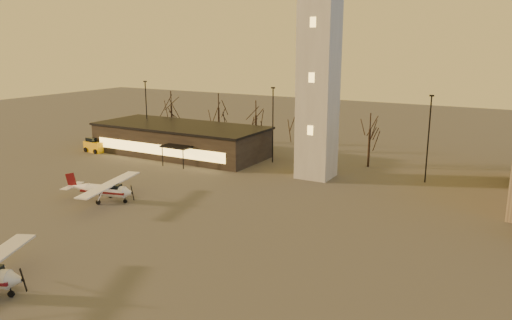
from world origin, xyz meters
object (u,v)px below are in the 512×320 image
Objects in this scene: control_tower at (320,38)px; terminal at (180,140)px; service_cart at (95,146)px; cessna_rear at (107,193)px.

control_tower is 26.24m from terminal.
service_cart is at bearing -157.61° from terminal.
control_tower reaches higher than service_cart.
control_tower is 3.23× the size of cessna_rear.
terminal is 13.13m from service_cart.
cessna_rear is (7.29, -21.39, -1.20)m from terminal.
control_tower is at bearing 38.36° from cessna_rear.
terminal is (-21.99, 1.98, -14.17)m from control_tower.
control_tower is 1.28× the size of terminal.
cessna_rear is at bearing -127.16° from control_tower.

